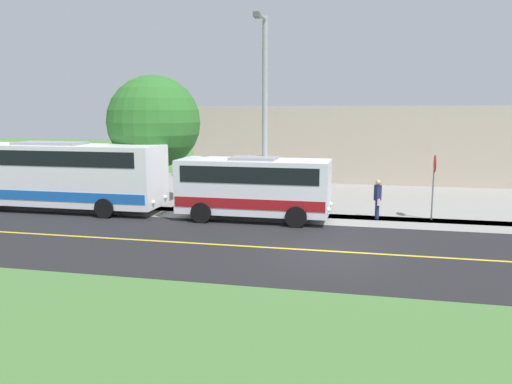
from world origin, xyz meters
The scene contains 13 objects.
ground_plane centered at (0.00, 0.00, 0.00)m, with size 120.00×120.00×0.00m, color #477238.
road_surface centered at (0.00, 0.00, 0.00)m, with size 8.00×100.00×0.01m, color black.
sidewalk centered at (-5.20, 0.00, 0.00)m, with size 2.40×100.00×0.01m, color gray.
parking_lot_surface centered at (-12.40, 3.00, 0.00)m, with size 14.00×36.00×0.01m, color gray.
road_centre_line centered at (0.00, 0.00, 0.01)m, with size 0.16×100.00×0.00m, color gold.
shuttle_bus_front centered at (-4.50, -3.50, 1.54)m, with size 2.65×6.75×2.79m.
transit_bus_rear centered at (-4.57, -13.51, 1.81)m, with size 2.79×11.08×3.30m.
pedestrian_with_bags centered at (-5.76, 1.86, 0.95)m, with size 0.72×0.34×1.76m.
pedestrian_waiting centered at (-4.95, -0.58, 0.86)m, with size 0.72×0.34×1.61m.
stop_sign centered at (-6.10, 4.23, 1.96)m, with size 0.76×0.07×2.88m.
street_light_pole centered at (-4.89, -3.12, 4.80)m, with size 1.97×0.24×8.78m.
tree_curbside centered at (-7.40, -9.40, 4.19)m, with size 4.75×4.75×6.58m.
commercial_building centered at (-21.40, 0.85, 2.55)m, with size 10.00×22.66×5.09m, color #B7A893.
Camera 1 is at (16.94, 1.30, 4.80)m, focal length 35.38 mm.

